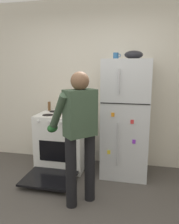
{
  "coord_description": "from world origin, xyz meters",
  "views": [
    {
      "loc": [
        0.72,
        -1.84,
        1.67
      ],
      "look_at": [
        0.01,
        1.32,
        1.0
      ],
      "focal_mm": 36.63,
      "sensor_mm": 36.0,
      "label": 1
    }
  ],
  "objects_px": {
    "mixing_bowl": "(134,55)",
    "refrigerator": "(126,118)",
    "person_cook": "(79,128)",
    "red_pot": "(71,110)",
    "coffee_mug": "(116,56)",
    "stove_range": "(62,141)",
    "pepper_mill": "(49,106)"
  },
  "relations": [
    {
      "from": "mixing_bowl",
      "to": "refrigerator",
      "type": "bearing_deg",
      "value": -179.78
    },
    {
      "from": "refrigerator",
      "to": "person_cook",
      "type": "xyz_separation_m",
      "value": [
        -0.49,
        -0.93,
        0.08
      ]
    },
    {
      "from": "refrigerator",
      "to": "red_pot",
      "type": "bearing_deg",
      "value": -176.7
    },
    {
      "from": "refrigerator",
      "to": "red_pot",
      "type": "xyz_separation_m",
      "value": [
        -0.86,
        -0.05,
        0.1
      ]
    },
    {
      "from": "person_cook",
      "to": "mixing_bowl",
      "type": "distance_m",
      "value": 1.38
    },
    {
      "from": "red_pot",
      "to": "coffee_mug",
      "type": "xyz_separation_m",
      "value": [
        0.68,
        0.1,
        0.83
      ]
    },
    {
      "from": "stove_range",
      "to": "mixing_bowl",
      "type": "height_order",
      "value": "mixing_bowl"
    },
    {
      "from": "coffee_mug",
      "to": "pepper_mill",
      "type": "bearing_deg",
      "value": 172.53
    },
    {
      "from": "coffee_mug",
      "to": "mixing_bowl",
      "type": "xyz_separation_m",
      "value": [
        0.26,
        -0.05,
        0.01
      ]
    },
    {
      "from": "coffee_mug",
      "to": "pepper_mill",
      "type": "relative_size",
      "value": 0.76
    },
    {
      "from": "refrigerator",
      "to": "stove_range",
      "type": "relative_size",
      "value": 1.44
    },
    {
      "from": "refrigerator",
      "to": "mixing_bowl",
      "type": "relative_size",
      "value": 6.66
    },
    {
      "from": "pepper_mill",
      "to": "refrigerator",
      "type": "bearing_deg",
      "value": -8.62
    },
    {
      "from": "stove_range",
      "to": "person_cook",
      "type": "distance_m",
      "value": 1.17
    },
    {
      "from": "person_cook",
      "to": "pepper_mill",
      "type": "bearing_deg",
      "value": 126.56
    },
    {
      "from": "stove_range",
      "to": "mixing_bowl",
      "type": "bearing_deg",
      "value": 0.93
    },
    {
      "from": "red_pot",
      "to": "mixing_bowl",
      "type": "distance_m",
      "value": 1.26
    },
    {
      "from": "red_pot",
      "to": "pepper_mill",
      "type": "relative_size",
      "value": 2.32
    },
    {
      "from": "refrigerator",
      "to": "person_cook",
      "type": "bearing_deg",
      "value": -117.64
    },
    {
      "from": "red_pot",
      "to": "mixing_bowl",
      "type": "relative_size",
      "value": 1.3
    },
    {
      "from": "person_cook",
      "to": "red_pot",
      "type": "xyz_separation_m",
      "value": [
        -0.38,
        0.88,
        0.02
      ]
    },
    {
      "from": "person_cook",
      "to": "pepper_mill",
      "type": "xyz_separation_m",
      "value": [
        -0.84,
        1.13,
        0.03
      ]
    },
    {
      "from": "refrigerator",
      "to": "person_cook",
      "type": "distance_m",
      "value": 1.05
    },
    {
      "from": "pepper_mill",
      "to": "mixing_bowl",
      "type": "relative_size",
      "value": 0.56
    },
    {
      "from": "mixing_bowl",
      "to": "stove_range",
      "type": "bearing_deg",
      "value": -179.07
    },
    {
      "from": "refrigerator",
      "to": "red_pot",
      "type": "height_order",
      "value": "refrigerator"
    },
    {
      "from": "refrigerator",
      "to": "mixing_bowl",
      "type": "height_order",
      "value": "mixing_bowl"
    },
    {
      "from": "refrigerator",
      "to": "coffee_mug",
      "type": "relative_size",
      "value": 15.64
    },
    {
      "from": "person_cook",
      "to": "stove_range",
      "type": "bearing_deg",
      "value": 120.51
    },
    {
      "from": "mixing_bowl",
      "to": "person_cook",
      "type": "bearing_deg",
      "value": -121.38
    },
    {
      "from": "stove_range",
      "to": "coffee_mug",
      "type": "relative_size",
      "value": 10.84
    },
    {
      "from": "refrigerator",
      "to": "red_pot",
      "type": "relative_size",
      "value": 5.11
    }
  ]
}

